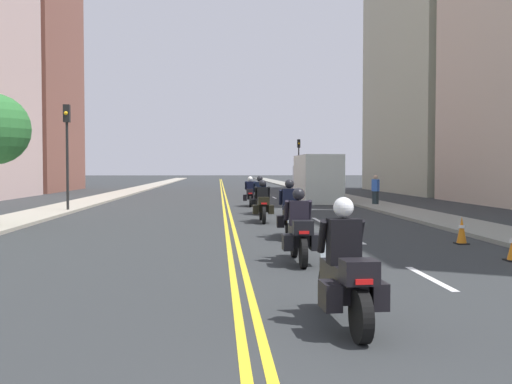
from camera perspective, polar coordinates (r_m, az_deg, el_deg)
The scene contains 19 objects.
ground_plane at distance 50.47m, azimuth -3.20°, elevation -0.01°, with size 264.00×264.00×0.00m, color #2B2E2F.
sidewalk_left at distance 51.04m, azimuth -12.24°, elevation 0.03°, with size 2.26×144.00×0.12m, color #A1998A.
sidewalk_right at distance 51.16m, azimuth 5.83°, elevation 0.08°, with size 2.26×144.00×0.12m, color gray.
centreline_yellow_inner at distance 50.47m, azimuth -3.33°, elevation -0.01°, with size 0.12×132.00×0.01m, color yellow.
centreline_yellow_outer at distance 50.47m, azimuth -3.06°, elevation -0.01°, with size 0.12×132.00×0.01m, color yellow.
lane_dashes_white at distance 31.72m, azimuth 3.31°, elevation -1.34°, with size 0.14×56.40×0.01m.
building_left_2 at distance 58.67m, azimuth -22.60°, elevation 15.34°, with size 9.79×13.34×30.90m.
building_right_2 at distance 52.54m, azimuth 16.36°, elevation 12.19°, with size 6.72×18.34×22.28m.
motorcycle_0 at distance 7.52m, azimuth 8.61°, elevation -8.04°, with size 0.78×2.22×1.63m.
motorcycle_1 at distance 12.44m, azimuth 4.19°, elevation -3.92°, with size 0.76×2.13×1.58m.
motorcycle_2 at distance 16.86m, azimuth 3.26°, elevation -2.18°, with size 0.78×2.22×1.69m.
motorcycle_3 at distance 21.90m, azimuth 0.65°, elevation -1.24°, with size 0.76×2.28×1.58m.
motorcycle_4 at distance 25.92m, azimuth 0.37°, elevation -0.63°, with size 0.78×2.30×1.68m.
motorcycle_5 at distance 31.19m, azimuth -0.56°, elevation -0.20°, with size 0.78×2.22×1.59m.
traffic_cone_0 at distance 16.54m, azimuth 19.24°, elevation -3.52°, with size 0.33×0.33×0.73m.
traffic_light_near at distance 28.41m, azimuth -17.78°, elevation 4.95°, with size 0.28×0.38×4.91m.
traffic_light_far at distance 56.79m, azimuth 4.15°, elevation 3.58°, with size 0.28×0.38×4.81m.
pedestrian_0 at distance 31.96m, azimuth 11.46°, elevation 0.18°, with size 0.40×0.42×1.66m.
parked_truck at distance 35.84m, azimuth 5.80°, elevation 1.10°, with size 2.20×6.50×2.80m.
Camera 1 is at (-0.38, -2.43, 1.99)m, focal length 41.45 mm.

